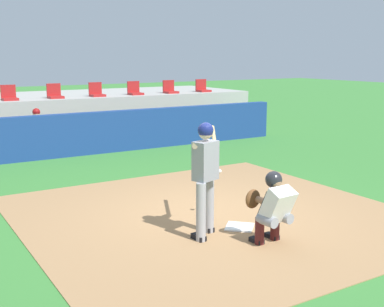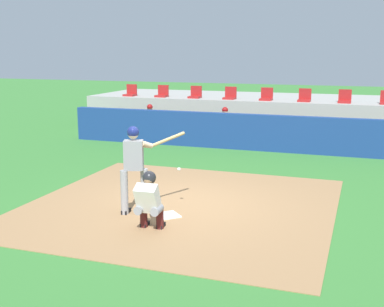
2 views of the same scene
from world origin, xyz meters
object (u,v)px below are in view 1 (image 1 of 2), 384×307
Objects in this scene: dugout_player_1 at (39,130)px; stadium_seat_5 at (97,92)px; stadium_seat_7 at (170,90)px; stadium_seat_8 at (202,88)px; batter_at_plate at (206,172)px; stadium_seat_3 at (9,96)px; home_plate at (240,227)px; catcher_crouched at (272,205)px; stadium_seat_6 at (135,91)px; stadium_seat_4 at (55,94)px.

stadium_seat_5 reaches higher than dugout_player_1.
stadium_seat_7 is 1.00× the size of stadium_seat_8.
stadium_seat_3 is (-0.76, 10.19, 0.50)m from batter_at_plate.
home_plate is at bearing -98.08° from stadium_seat_5.
dugout_player_1 is 2.71× the size of stadium_seat_5.
stadium_seat_3 is (-1.42, 10.99, 0.93)m from catcher_crouched.
batter_at_plate is at bearing -85.71° from stadium_seat_3.
stadium_seat_5 is at bearing 38.50° from dugout_player_1.
batter_at_plate is (-0.68, -0.02, 1.01)m from home_plate.
catcher_crouched is 11.86m from stadium_seat_7.
dugout_player_1 is 2.71× the size of stadium_seat_3.
stadium_seat_3 is (-0.33, 2.03, 0.86)m from dugout_player_1.
stadium_seat_7 is at bearing 0.00° from stadium_seat_3.
stadium_seat_6 is at bearing 74.16° from home_plate.
stadium_seat_3 is 1.00× the size of stadium_seat_6.
stadium_seat_7 reaches higher than batter_at_plate.
stadium_seat_7 is 1.44m from stadium_seat_8.
dugout_player_1 is at bearing -153.05° from stadium_seat_6.
catcher_crouched is 3.77× the size of stadium_seat_5.
stadium_seat_8 is at bearing 62.18° from catcher_crouched.
stadium_seat_5 is at bearing 81.92° from home_plate.
home_plate is 0.24× the size of batter_at_plate.
batter_at_plate is at bearing -93.81° from stadium_seat_4.
stadium_seat_8 is (5.78, 10.18, 1.51)m from home_plate.
dugout_player_1 is at bearing 97.78° from home_plate.
batter_at_plate is at bearing -86.96° from dugout_player_1.
catcher_crouched is at bearing -104.83° from stadium_seat_6.
home_plate is 0.92× the size of stadium_seat_7.
stadium_seat_6 is at bearing 70.71° from batter_at_plate.
dugout_player_1 is 7.24m from stadium_seat_8.
home_plate is at bearing 1.31° from batter_at_plate.
dugout_player_1 is at bearing -141.50° from stadium_seat_5.
stadium_seat_6 is (4.33, 0.00, 0.00)m from stadium_seat_3.
stadium_seat_6 and stadium_seat_8 have the same top height.
dugout_player_1 reaches higher than catcher_crouched.
dugout_player_1 is at bearing -159.52° from stadium_seat_7.
stadium_seat_8 is (6.89, 2.03, 0.86)m from dugout_player_1.
stadium_seat_8 is (4.33, 0.00, 0.00)m from stadium_seat_5.
dugout_player_1 reaches higher than home_plate.
stadium_seat_3 is (-1.44, 10.18, 1.51)m from home_plate.
stadium_seat_3 is at bearing 99.24° from dugout_player_1.
stadium_seat_6 is (1.44, 0.00, 0.00)m from stadium_seat_5.
stadium_seat_3 and stadium_seat_5 have the same top height.
home_plate is 1.00m from catcher_crouched.
stadium_seat_6 is at bearing 180.00° from stadium_seat_8.
stadium_seat_3 and stadium_seat_7 have the same top height.
stadium_seat_3 is 1.44m from stadium_seat_4.
stadium_seat_7 is at bearing 0.00° from stadium_seat_6.
stadium_seat_3 is at bearing 98.08° from home_plate.
stadium_seat_6 is at bearing 180.00° from stadium_seat_7.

